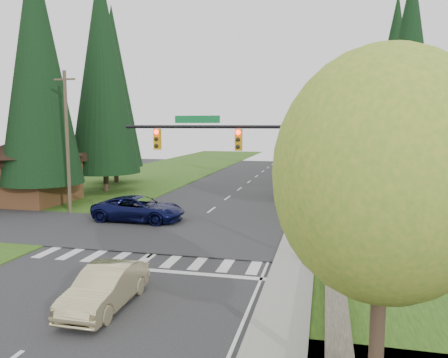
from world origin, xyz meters
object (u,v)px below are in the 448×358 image
(parked_car_c, at_px, (299,179))
(sedan_champagne, at_px, (106,287))
(suv_navy, at_px, (139,209))
(parked_car_e, at_px, (299,166))
(parked_car_b, at_px, (288,190))
(parked_car_d, at_px, (290,173))
(parked_car_a, at_px, (289,189))

(parked_car_c, bearing_deg, sedan_champagne, -97.90)
(sedan_champagne, xyz_separation_m, suv_navy, (-4.48, 12.90, 0.11))
(sedan_champagne, distance_m, parked_car_e, 46.64)
(sedan_champagne, distance_m, parked_car_c, 32.45)
(parked_car_c, bearing_deg, parked_car_b, -93.47)
(parked_car_c, distance_m, parked_car_e, 14.41)
(parked_car_d, bearing_deg, parked_car_e, 83.50)
(parked_car_a, height_order, parked_car_e, parked_car_a)
(parked_car_b, xyz_separation_m, parked_car_e, (-0.31, 22.12, -0.03))
(sedan_champagne, distance_m, parked_car_b, 24.72)
(parked_car_a, xyz_separation_m, parked_car_b, (-0.17, 0.40, -0.13))
(sedan_champagne, distance_m, parked_car_a, 24.36)
(suv_navy, bearing_deg, parked_car_d, -15.45)
(parked_car_a, distance_m, parked_car_c, 8.14)
(sedan_champagne, relative_size, parked_car_d, 1.10)
(parked_car_e, bearing_deg, parked_car_c, -92.35)
(sedan_champagne, relative_size, parked_car_b, 0.91)
(suv_navy, distance_m, parked_car_d, 26.46)
(sedan_champagne, xyz_separation_m, parked_car_e, (3.91, 46.48, -0.05))
(sedan_champagne, height_order, parked_car_a, parked_car_a)
(parked_car_c, bearing_deg, parked_car_d, 103.51)
(parked_car_d, bearing_deg, sedan_champagne, -97.76)
(parked_car_b, bearing_deg, parked_car_a, -74.03)
(parked_car_a, relative_size, parked_car_b, 1.01)
(parked_car_b, distance_m, parked_car_e, 22.12)
(parked_car_d, distance_m, parked_car_e, 8.33)
(suv_navy, xyz_separation_m, parked_car_a, (8.87, 11.07, -0.01))
(sedan_champagne, xyz_separation_m, parked_car_d, (3.36, 38.17, -0.04))
(parked_car_d, bearing_deg, parked_car_c, -79.75)
(suv_navy, bearing_deg, sedan_champagne, -159.05)
(sedan_champagne, relative_size, parked_car_a, 0.90)
(parked_car_d, height_order, parked_car_e, parked_car_d)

